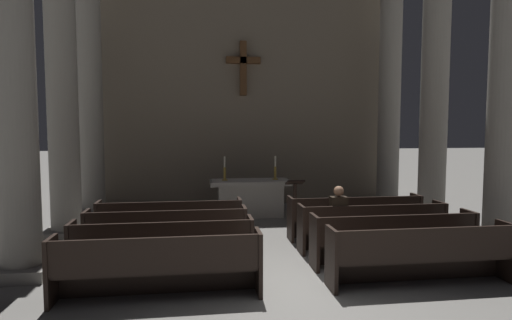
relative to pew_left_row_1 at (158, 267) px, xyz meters
The scene contains 21 objects.
ground_plane 2.06m from the pew_left_row_1, ahead, with size 80.00×80.00×0.00m, color slate.
pew_left_row_1 is the anchor object (origin of this frame).
pew_left_row_2 0.95m from the pew_left_row_1, 90.00° to the left, with size 2.96×0.50×0.95m.
pew_left_row_3 1.90m from the pew_left_row_1, 90.00° to the left, with size 2.96×0.50×0.95m.
pew_left_row_4 2.85m from the pew_left_row_1, 90.00° to the left, with size 2.96×0.50×0.95m.
pew_right_row_1 4.01m from the pew_left_row_1, ahead, with size 2.96×0.50×0.95m.
pew_right_row_2 4.12m from the pew_left_row_1, 13.32° to the left, with size 2.96×0.50×0.95m.
pew_right_row_3 4.44m from the pew_left_row_1, 25.34° to the left, with size 2.96×0.50×0.95m.
pew_right_row_4 4.92m from the pew_left_row_1, 35.39° to the left, with size 2.96×0.50×0.95m.
column_left_nearest 3.93m from the pew_left_row_1, 151.18° to the left, with size 0.97×0.97×6.94m.
column_right_nearest 7.08m from the pew_left_row_1, 11.39° to the left, with size 0.97×0.97×6.94m.
column_left_second 5.28m from the pew_left_row_1, 121.73° to the left, with size 0.97×0.97×6.94m.
column_right_second 7.91m from the pew_left_row_1, 30.63° to the left, with size 0.97×0.97×6.94m.
column_left_third 7.25m from the pew_left_row_1, 110.43° to the left, with size 0.97×0.97×6.94m.
column_right_third 9.34m from the pew_left_row_1, 44.50° to the left, with size 0.97×0.97×6.94m.
altar 5.86m from the pew_left_row_1, 69.96° to the left, with size 2.20×0.90×1.01m.
candlestick_left 5.70m from the pew_left_row_1, 76.64° to the left, with size 0.16×0.16×0.66m.
candlestick_right 6.18m from the pew_left_row_1, 63.81° to the left, with size 0.16×0.16×0.66m.
apse_with_cross 8.44m from the pew_left_row_1, 74.94° to the left, with size 9.69×0.45×7.76m.
lectern 5.24m from the pew_left_row_1, 55.17° to the left, with size 0.44×0.36×1.15m.
lone_worshipper 3.83m from the pew_left_row_1, 30.47° to the left, with size 0.32×0.43×1.32m.
Camera 1 is at (-1.44, -6.13, 2.47)m, focal length 30.01 mm.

